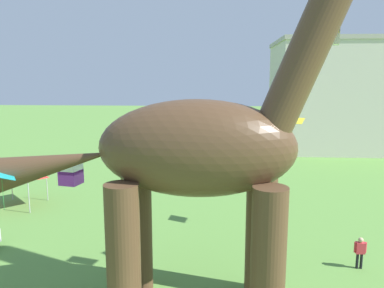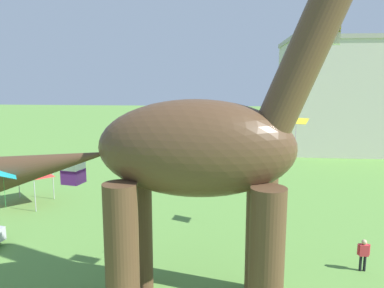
{
  "view_description": "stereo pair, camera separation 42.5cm",
  "coord_description": "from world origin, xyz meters",
  "px_view_note": "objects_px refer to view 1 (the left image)",
  "views": [
    {
      "loc": [
        2.3,
        -8.63,
        8.81
      ],
      "look_at": [
        1.29,
        5.99,
        6.31
      ],
      "focal_mm": 35.3,
      "sensor_mm": 36.0,
      "label": 1
    },
    {
      "loc": [
        2.72,
        -8.6,
        8.81
      ],
      "look_at": [
        1.29,
        5.99,
        6.31
      ],
      "focal_mm": 35.3,
      "sensor_mm": 36.0,
      "label": 2
    }
  ],
  "objects_px": {
    "kite_mid_center": "(71,172)",
    "kite_high_left": "(331,32)",
    "person_photographer": "(360,250)",
    "kite_mid_right": "(1,175)",
    "festival_canopy_tent": "(18,171)",
    "dinosaur_sculpture": "(195,148)",
    "kite_near_high": "(292,121)"
  },
  "relations": [
    {
      "from": "festival_canopy_tent",
      "to": "kite_near_high",
      "type": "height_order",
      "value": "kite_near_high"
    },
    {
      "from": "person_photographer",
      "to": "kite_mid_right",
      "type": "relative_size",
      "value": 1.04
    },
    {
      "from": "kite_high_left",
      "to": "kite_mid_right",
      "type": "xyz_separation_m",
      "value": [
        -11.75,
        -1.7,
        -5.05
      ]
    },
    {
      "from": "festival_canopy_tent",
      "to": "kite_high_left",
      "type": "height_order",
      "value": "kite_high_left"
    },
    {
      "from": "kite_mid_right",
      "to": "dinosaur_sculpture",
      "type": "bearing_deg",
      "value": 6.64
    },
    {
      "from": "kite_near_high",
      "to": "festival_canopy_tent",
      "type": "bearing_deg",
      "value": 169.38
    },
    {
      "from": "festival_canopy_tent",
      "to": "kite_high_left",
      "type": "xyz_separation_m",
      "value": [
        17.87,
        -10.33,
        7.95
      ]
    },
    {
      "from": "dinosaur_sculpture",
      "to": "festival_canopy_tent",
      "type": "xyz_separation_m",
      "value": [
        -13.02,
        11.23,
        -3.81
      ]
    },
    {
      "from": "person_photographer",
      "to": "kite_near_high",
      "type": "relative_size",
      "value": 1.0
    },
    {
      "from": "kite_high_left",
      "to": "kite_mid_right",
      "type": "height_order",
      "value": "kite_high_left"
    },
    {
      "from": "kite_near_high",
      "to": "kite_high_left",
      "type": "bearing_deg",
      "value": -91.07
    },
    {
      "from": "festival_canopy_tent",
      "to": "kite_high_left",
      "type": "relative_size",
      "value": 3.61
    },
    {
      "from": "dinosaur_sculpture",
      "to": "kite_near_high",
      "type": "xyz_separation_m",
      "value": [
        4.98,
        7.85,
        0.2
      ]
    },
    {
      "from": "festival_canopy_tent",
      "to": "kite_mid_right",
      "type": "xyz_separation_m",
      "value": [
        6.12,
        -12.03,
        2.9
      ]
    },
    {
      "from": "kite_mid_center",
      "to": "kite_high_left",
      "type": "distance_m",
      "value": 12.33
    },
    {
      "from": "dinosaur_sculpture",
      "to": "kite_near_high",
      "type": "distance_m",
      "value": 9.3
    },
    {
      "from": "festival_canopy_tent",
      "to": "kite_near_high",
      "type": "xyz_separation_m",
      "value": [
        18.0,
        -3.37,
        4.01
      ]
    },
    {
      "from": "kite_near_high",
      "to": "kite_mid_right",
      "type": "xyz_separation_m",
      "value": [
        -11.88,
        -8.65,
        -1.11
      ]
    },
    {
      "from": "dinosaur_sculpture",
      "to": "kite_mid_center",
      "type": "xyz_separation_m",
      "value": [
        -5.84,
        2.88,
        -1.68
      ]
    },
    {
      "from": "kite_mid_right",
      "to": "festival_canopy_tent",
      "type": "bearing_deg",
      "value": 116.97
    },
    {
      "from": "person_photographer",
      "to": "kite_near_high",
      "type": "distance_m",
      "value": 7.47
    },
    {
      "from": "person_photographer",
      "to": "kite_near_high",
      "type": "height_order",
      "value": "kite_near_high"
    },
    {
      "from": "kite_near_high",
      "to": "kite_mid_right",
      "type": "height_order",
      "value": "kite_near_high"
    },
    {
      "from": "dinosaur_sculpture",
      "to": "person_photographer",
      "type": "height_order",
      "value": "dinosaur_sculpture"
    },
    {
      "from": "kite_high_left",
      "to": "kite_mid_right",
      "type": "relative_size",
      "value": 0.59
    },
    {
      "from": "kite_mid_center",
      "to": "festival_canopy_tent",
      "type": "bearing_deg",
      "value": 130.68
    },
    {
      "from": "festival_canopy_tent",
      "to": "kite_high_left",
      "type": "bearing_deg",
      "value": -30.02
    },
    {
      "from": "kite_mid_center",
      "to": "kite_near_high",
      "type": "bearing_deg",
      "value": 24.69
    },
    {
      "from": "person_photographer",
      "to": "kite_mid_center",
      "type": "bearing_deg",
      "value": -54.21
    },
    {
      "from": "dinosaur_sculpture",
      "to": "kite_mid_right",
      "type": "distance_m",
      "value": 7.0
    },
    {
      "from": "person_photographer",
      "to": "kite_mid_right",
      "type": "distance_m",
      "value": 15.81
    },
    {
      "from": "dinosaur_sculpture",
      "to": "kite_high_left",
      "type": "relative_size",
      "value": 20.15
    }
  ]
}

